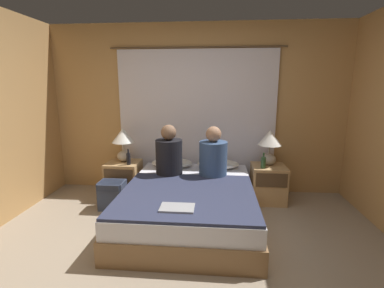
# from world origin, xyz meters

# --- Properties ---
(ground_plane) EXTENTS (16.00, 16.00, 0.00)m
(ground_plane) POSITION_xyz_m (0.00, 0.00, 0.00)
(ground_plane) COLOR gray
(wall_back) EXTENTS (4.49, 0.06, 2.50)m
(wall_back) POSITION_xyz_m (0.00, 2.07, 1.25)
(wall_back) COLOR tan
(wall_back) RESTS_ON ground_plane
(curtain_panel) EXTENTS (2.53, 0.03, 2.16)m
(curtain_panel) POSITION_xyz_m (0.00, 2.01, 1.08)
(curtain_panel) COLOR silver
(curtain_panel) RESTS_ON ground_plane
(bed) EXTENTS (1.52, 1.96, 0.44)m
(bed) POSITION_xyz_m (0.00, 0.98, 0.22)
(bed) COLOR olive
(bed) RESTS_ON ground_plane
(nightstand_left) EXTENTS (0.46, 0.45, 0.52)m
(nightstand_left) POSITION_xyz_m (-1.04, 1.66, 0.26)
(nightstand_left) COLOR tan
(nightstand_left) RESTS_ON ground_plane
(nightstand_right) EXTENTS (0.46, 0.45, 0.52)m
(nightstand_right) POSITION_xyz_m (1.04, 1.66, 0.26)
(nightstand_right) COLOR tan
(nightstand_right) RESTS_ON ground_plane
(lamp_left) EXTENTS (0.33, 0.33, 0.49)m
(lamp_left) POSITION_xyz_m (-1.04, 1.72, 0.84)
(lamp_left) COLOR #B2A899
(lamp_left) RESTS_ON nightstand_left
(lamp_right) EXTENTS (0.33, 0.33, 0.49)m
(lamp_right) POSITION_xyz_m (1.04, 1.72, 0.84)
(lamp_right) COLOR #B2A899
(lamp_right) RESTS_ON nightstand_right
(pillow_left) EXTENTS (0.60, 0.35, 0.12)m
(pillow_left) POSITION_xyz_m (-0.34, 1.74, 0.50)
(pillow_left) COLOR silver
(pillow_left) RESTS_ON bed
(pillow_right) EXTENTS (0.60, 0.35, 0.12)m
(pillow_right) POSITION_xyz_m (0.34, 1.74, 0.50)
(pillow_right) COLOR silver
(pillow_right) RESTS_ON bed
(blanket_on_bed) EXTENTS (1.46, 1.31, 0.03)m
(blanket_on_bed) POSITION_xyz_m (0.00, 0.68, 0.46)
(blanket_on_bed) COLOR #2D334C
(blanket_on_bed) RESTS_ON bed
(person_left_in_bed) EXTENTS (0.35, 0.35, 0.68)m
(person_left_in_bed) POSITION_xyz_m (-0.31, 1.37, 0.72)
(person_left_in_bed) COLOR black
(person_left_in_bed) RESTS_ON bed
(person_right_in_bed) EXTENTS (0.36, 0.36, 0.66)m
(person_right_in_bed) POSITION_xyz_m (0.27, 1.37, 0.71)
(person_right_in_bed) COLOR #38517A
(person_right_in_bed) RESTS_ON bed
(beer_bottle_on_left_stand) EXTENTS (0.06, 0.06, 0.23)m
(beer_bottle_on_left_stand) POSITION_xyz_m (-0.92, 1.54, 0.61)
(beer_bottle_on_left_stand) COLOR black
(beer_bottle_on_left_stand) RESTS_ON nightstand_left
(beer_bottle_on_right_stand) EXTENTS (0.06, 0.06, 0.21)m
(beer_bottle_on_right_stand) POSITION_xyz_m (0.94, 1.54, 0.60)
(beer_bottle_on_right_stand) COLOR #2D4C28
(beer_bottle_on_right_stand) RESTS_ON nightstand_right
(laptop_on_bed) EXTENTS (0.33, 0.21, 0.02)m
(laptop_on_bed) POSITION_xyz_m (-0.05, 0.30, 0.48)
(laptop_on_bed) COLOR #9EA0A5
(laptop_on_bed) RESTS_ON blanket_on_bed
(backpack_on_floor) EXTENTS (0.33, 0.28, 0.38)m
(backpack_on_floor) POSITION_xyz_m (-1.06, 1.23, 0.21)
(backpack_on_floor) COLOR #333D56
(backpack_on_floor) RESTS_ON ground_plane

